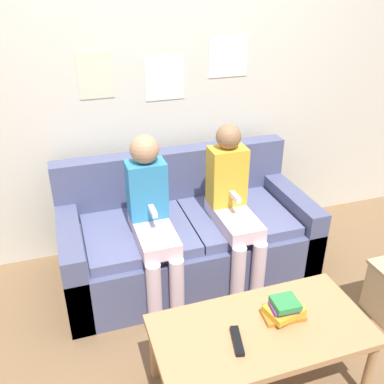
{
  "coord_description": "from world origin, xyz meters",
  "views": [
    {
      "loc": [
        -0.74,
        -1.88,
        1.96
      ],
      "look_at": [
        0.0,
        0.39,
        0.7
      ],
      "focal_mm": 40.0,
      "sensor_mm": 36.0,
      "label": 1
    }
  ],
  "objects_px": {
    "coffee_table": "(261,334)",
    "tv_remote": "(237,341)",
    "couch": "(186,237)",
    "person_left": "(152,216)",
    "person_right": "(233,203)"
  },
  "relations": [
    {
      "from": "coffee_table",
      "to": "tv_remote",
      "type": "xyz_separation_m",
      "value": [
        -0.15,
        -0.05,
        0.05
      ]
    },
    {
      "from": "couch",
      "to": "person_left",
      "type": "distance_m",
      "value": 0.47
    },
    {
      "from": "person_left",
      "to": "tv_remote",
      "type": "height_order",
      "value": "person_left"
    },
    {
      "from": "coffee_table",
      "to": "person_left",
      "type": "height_order",
      "value": "person_left"
    },
    {
      "from": "tv_remote",
      "to": "person_right",
      "type": "bearing_deg",
      "value": 81.64
    },
    {
      "from": "coffee_table",
      "to": "tv_remote",
      "type": "relative_size",
      "value": 6.11
    },
    {
      "from": "person_left",
      "to": "tv_remote",
      "type": "xyz_separation_m",
      "value": [
        0.18,
        -0.92,
        -0.19
      ]
    },
    {
      "from": "couch",
      "to": "person_left",
      "type": "xyz_separation_m",
      "value": [
        -0.27,
        -0.19,
        0.33
      ]
    },
    {
      "from": "person_left",
      "to": "person_right",
      "type": "height_order",
      "value": "person_right"
    },
    {
      "from": "couch",
      "to": "tv_remote",
      "type": "relative_size",
      "value": 9.7
    },
    {
      "from": "person_right",
      "to": "person_left",
      "type": "bearing_deg",
      "value": 179.88
    },
    {
      "from": "person_left",
      "to": "tv_remote",
      "type": "distance_m",
      "value": 0.96
    },
    {
      "from": "coffee_table",
      "to": "person_left",
      "type": "bearing_deg",
      "value": 110.77
    },
    {
      "from": "couch",
      "to": "coffee_table",
      "type": "distance_m",
      "value": 1.07
    },
    {
      "from": "tv_remote",
      "to": "person_left",
      "type": "bearing_deg",
      "value": 114.07
    }
  ]
}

